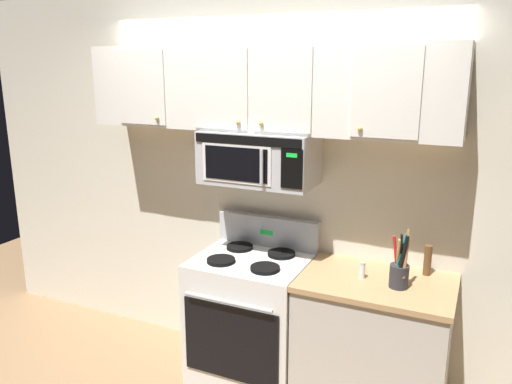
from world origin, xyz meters
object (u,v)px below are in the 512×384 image
stove_range (252,316)px  utensil_crock_charcoal (399,271)px  pepper_mill (428,260)px  salt_shaker (362,270)px  over_range_microwave (259,158)px

stove_range → utensil_crock_charcoal: bearing=-2.9°
utensil_crock_charcoal → pepper_mill: utensil_crock_charcoal is taller
stove_range → salt_shaker: bearing=-0.7°
over_range_microwave → utensil_crock_charcoal: bearing=-9.6°
stove_range → pepper_mill: 1.24m
over_range_microwave → salt_shaker: 0.99m
utensil_crock_charcoal → pepper_mill: size_ratio=1.84×
stove_range → pepper_mill: bearing=10.8°
stove_range → over_range_microwave: over_range_microwave is taller
stove_range → pepper_mill: (1.11, 0.21, 0.53)m
utensil_crock_charcoal → salt_shaker: (-0.23, 0.04, -0.05)m
salt_shaker → pepper_mill: pepper_mill is taller
salt_shaker → over_range_microwave: bearing=170.6°
over_range_microwave → pepper_mill: over_range_microwave is taller
salt_shaker → pepper_mill: size_ratio=0.53×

